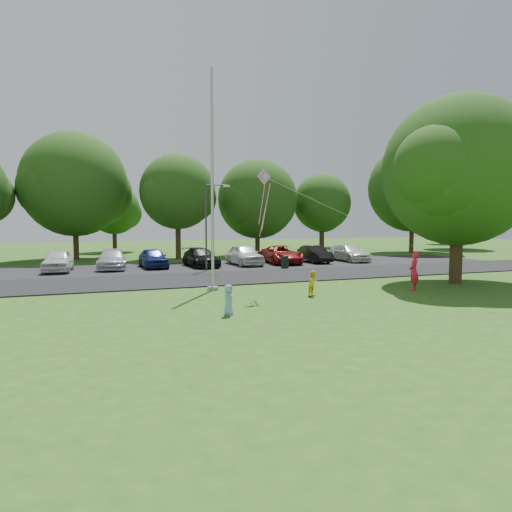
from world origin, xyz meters
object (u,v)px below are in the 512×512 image
object	(u,v)px
flagpole	(212,199)
big_tree	(458,173)
street_lamp	(210,218)
child_blue	(228,300)
trash_can	(285,262)
woman	(414,271)
kite	(268,188)
child_yellow	(313,283)

from	to	relation	value
flagpole	big_tree	xyz separation A→B (m)	(12.02, -2.28, 1.37)
street_lamp	child_blue	xyz separation A→B (m)	(-2.92, -13.31, -2.82)
street_lamp	trash_can	size ratio (longest dim) A/B	6.57
woman	kite	distance (m)	7.79
flagpole	trash_can	world-z (taller)	flagpole
trash_can	child_yellow	xyz separation A→B (m)	(-3.49, -10.61, 0.12)
flagpole	big_tree	world-z (taller)	flagpole
flagpole	street_lamp	world-z (taller)	flagpole
flagpole	trash_can	xyz separation A→B (m)	(7.02, 7.47, -3.74)
child_yellow	child_blue	size ratio (longest dim) A/B	1.04
woman	child_yellow	xyz separation A→B (m)	(-5.03, 0.22, -0.34)
flagpole	child_blue	xyz separation A→B (m)	(-1.01, -5.67, -3.64)
street_lamp	child_blue	distance (m)	13.91
woman	child_yellow	distance (m)	5.04
big_tree	child_blue	distance (m)	14.37
flagpole	trash_can	size ratio (longest dim) A/B	11.83
child_yellow	child_blue	bearing A→B (deg)	179.14
child_blue	flagpole	bearing A→B (deg)	16.95
trash_can	child_yellow	distance (m)	11.17
street_lamp	woman	world-z (taller)	street_lamp
woman	child_blue	xyz separation A→B (m)	(-9.57, -2.31, -0.36)
street_lamp	trash_can	bearing A→B (deg)	18.27
big_tree	child_yellow	size ratio (longest dim) A/B	8.65
trash_can	woman	xyz separation A→B (m)	(1.54, -10.83, 0.46)
flagpole	big_tree	distance (m)	12.31
street_lamp	woman	xyz separation A→B (m)	(6.65, -11.00, -2.46)
woman	kite	bearing A→B (deg)	-51.61
child_blue	kite	distance (m)	5.79
big_tree	child_blue	size ratio (longest dim) A/B	9.01
woman	child_yellow	world-z (taller)	woman
trash_can	kite	distance (m)	12.00
trash_can	big_tree	bearing A→B (deg)	-62.82
trash_can	woman	distance (m)	10.95
child_yellow	child_blue	distance (m)	5.19
child_blue	trash_can	bearing A→B (deg)	-4.33
flagpole	child_yellow	world-z (taller)	flagpole
big_tree	kite	xyz separation A→B (m)	(-10.31, -0.21, -1.02)
trash_can	child_blue	distance (m)	15.40
flagpole	child_blue	world-z (taller)	flagpole
big_tree	woman	xyz separation A→B (m)	(-3.47, -1.09, -4.66)
woman	street_lamp	bearing A→B (deg)	-103.20
street_lamp	child_yellow	distance (m)	11.26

